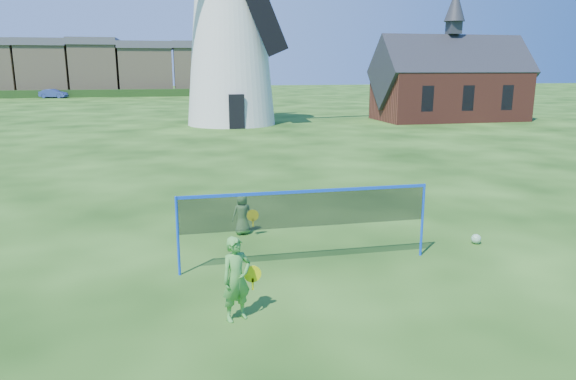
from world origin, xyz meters
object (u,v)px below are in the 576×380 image
(windmill, at_px, (230,30))
(play_ball, at_px, (476,239))
(chapel, at_px, (450,84))
(player_girl, at_px, (237,279))
(car_right, at_px, (53,94))
(player_boy, at_px, (242,214))
(badminton_net, at_px, (306,210))

(windmill, relative_size, play_ball, 85.79)
(chapel, height_order, play_ball, chapel)
(player_girl, bearing_deg, car_right, 80.67)
(windmill, relative_size, player_girl, 13.94)
(player_girl, relative_size, car_right, 0.39)
(chapel, xyz_separation_m, player_boy, (-18.99, -24.56, -2.17))
(car_right, bearing_deg, player_girl, -149.22)
(car_right, bearing_deg, chapel, -119.48)
(play_ball, bearing_deg, car_right, 108.47)
(chapel, bearing_deg, player_girl, -124.24)
(chapel, xyz_separation_m, play_ball, (-13.94, -26.41, -2.56))
(chapel, height_order, player_boy, chapel)
(player_girl, height_order, play_ball, player_girl)
(player_girl, relative_size, player_boy, 1.37)
(player_girl, bearing_deg, player_boy, 58.63)
(player_girl, xyz_separation_m, play_ball, (5.71, 2.46, -0.57))
(player_girl, bearing_deg, badminton_net, 28.53)
(chapel, distance_m, player_boy, 31.12)
(chapel, height_order, car_right, chapel)
(badminton_net, distance_m, player_boy, 2.56)
(windmill, relative_size, player_boy, 19.11)
(player_boy, bearing_deg, chapel, -140.24)
(chapel, distance_m, play_ball, 29.97)
(player_boy, bearing_deg, badminton_net, 100.79)
(chapel, bearing_deg, windmill, 178.64)
(chapel, distance_m, badminton_net, 32.35)
(play_ball, bearing_deg, player_girl, -156.67)
(player_boy, bearing_deg, windmill, -108.46)
(chapel, distance_m, car_right, 51.97)
(windmill, distance_m, badminton_net, 27.77)
(windmill, xyz_separation_m, player_girl, (-3.25, -29.26, -5.71))
(windmill, bearing_deg, badminton_net, -93.39)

